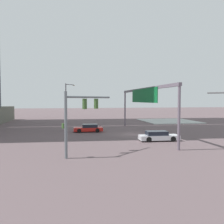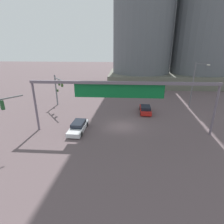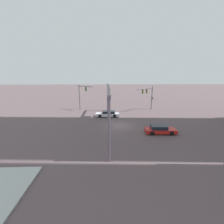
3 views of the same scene
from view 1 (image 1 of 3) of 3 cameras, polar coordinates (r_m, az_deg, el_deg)
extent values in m
plane|color=#5D4D50|center=(34.55, 4.59, -5.37)|extent=(222.21, 222.21, 0.00)
cube|color=#B3B9B6|center=(56.58, 13.32, -2.12)|extent=(12.61, 11.60, 0.15)
cylinder|color=slate|center=(20.51, -10.99, -3.09)|extent=(0.25, 0.25, 5.71)
cylinder|color=slate|center=(22.19, -5.44, 3.56)|extent=(3.55, 4.42, 0.19)
cube|color=#324F24|center=(21.79, -6.56, 1.94)|extent=(0.40, 0.41, 0.95)
cylinder|color=red|center=(21.91, -6.85, 2.72)|extent=(0.17, 0.19, 0.20)
cylinder|color=orange|center=(21.91, -6.84, 1.93)|extent=(0.17, 0.19, 0.20)
cylinder|color=green|center=(21.92, -6.84, 1.15)|extent=(0.17, 0.19, 0.20)
cube|color=#324F24|center=(22.81, -3.83, 2.00)|extent=(0.40, 0.41, 0.95)
cylinder|color=red|center=(22.92, -4.12, 2.74)|extent=(0.17, 0.19, 0.20)
cylinder|color=orange|center=(22.92, -4.11, 1.99)|extent=(0.17, 0.19, 0.20)
cylinder|color=green|center=(22.93, -4.11, 1.24)|extent=(0.17, 0.19, 0.20)
cube|color=#324F24|center=(20.73, -11.43, -3.27)|extent=(0.37, 0.38, 0.44)
cylinder|color=slate|center=(45.37, -10.96, 1.66)|extent=(0.20, 0.20, 8.03)
cylinder|color=slate|center=(46.17, -10.07, 6.49)|extent=(1.53, 1.58, 0.12)
ellipsoid|color=silver|center=(46.90, -9.15, 6.32)|extent=(0.63, 0.64, 0.20)
cylinder|color=slate|center=(24.34, 15.73, -1.46)|extent=(0.28, 0.28, 6.34)
cylinder|color=slate|center=(45.57, 3.13, 0.65)|extent=(0.28, 0.28, 6.34)
cube|color=slate|center=(34.75, 7.55, 5.43)|extent=(22.89, 0.35, 0.35)
cube|color=#0D662E|center=(34.18, 7.45, 3.91)|extent=(11.07, 0.08, 1.95)
cube|color=silver|center=(29.63, 11.14, -5.95)|extent=(1.93, 4.88, 0.55)
cube|color=black|center=(29.46, 10.62, -4.97)|extent=(1.63, 2.56, 0.50)
cylinder|color=black|center=(30.90, 13.27, -5.83)|extent=(0.25, 0.65, 0.64)
cylinder|color=black|center=(29.43, 14.42, -6.28)|extent=(0.25, 0.65, 0.64)
cylinder|color=black|center=(29.95, 7.92, -6.05)|extent=(0.25, 0.65, 0.64)
cylinder|color=black|center=(28.43, 8.82, -6.54)|extent=(0.25, 0.65, 0.64)
cube|color=red|center=(37.27, -5.73, -4.09)|extent=(1.97, 4.53, 0.55)
cube|color=black|center=(37.23, -5.32, -3.28)|extent=(1.66, 2.38, 0.50)
cylinder|color=black|center=(36.44, -7.85, -4.44)|extent=(0.25, 0.65, 0.64)
cylinder|color=black|center=(38.08, -7.86, -4.13)|extent=(0.25, 0.65, 0.64)
cylinder|color=black|center=(36.55, -3.50, -4.40)|extent=(0.25, 0.65, 0.64)
cylinder|color=black|center=(38.18, -3.70, -4.09)|extent=(0.25, 0.65, 0.64)
cylinder|color=#CD9A0F|center=(57.73, 15.79, -1.70)|extent=(0.22, 0.22, 0.55)
sphere|color=#C09A05|center=(57.70, 15.79, -1.36)|extent=(0.18, 0.18, 0.18)
cylinder|color=#C09A05|center=(57.87, 15.72, -1.66)|extent=(0.12, 0.10, 0.10)
camera|label=2|loc=(46.33, 33.69, 9.39)|focal=28.55mm
camera|label=3|loc=(59.53, 0.12, 6.34)|focal=25.12mm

